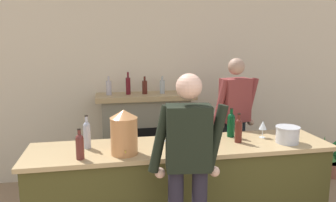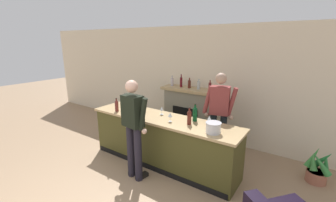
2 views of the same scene
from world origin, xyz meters
name	(u,v)px [view 1 (image 1 of 2)]	position (x,y,z in m)	size (l,w,h in m)	color
wall_back_panel	(162,84)	(0.00, 3.88, 1.38)	(12.00, 0.07, 2.75)	beige
bar_counter	(182,189)	(-0.08, 2.19, 0.49)	(3.11, 0.73, 0.97)	#423F1B
fireplace_stone	(146,136)	(-0.28, 3.62, 0.65)	(1.39, 0.52, 1.60)	gray
potted_plant_corner	(332,158)	(2.50, 3.21, 0.27)	(0.47, 0.46, 0.63)	#A05E48
person_customer	(188,169)	(-0.19, 1.52, 0.99)	(0.65, 0.34, 1.78)	black
person_bartender	(234,121)	(0.78, 2.90, 1.01)	(0.65, 0.37, 1.81)	black
copper_dispenser	(124,132)	(-0.68, 2.04, 1.19)	(0.26, 0.30, 0.43)	#C7834D
ice_bucket_steel	(287,135)	(1.03, 2.06, 1.06)	(0.25, 0.25, 0.17)	silver
wine_bottle_port_short	(87,134)	(-1.03, 2.28, 1.12)	(0.07, 0.07, 0.34)	#A1A7B8
wine_bottle_chardonnay_pale	(231,124)	(0.52, 2.38, 1.12)	(0.08, 0.08, 0.33)	#083E1C
wine_bottle_rose_blush	(239,129)	(0.52, 2.17, 1.11)	(0.08, 0.08, 0.31)	#511D16
wine_bottle_merlot_tall	(80,145)	(-1.08, 1.97, 1.10)	(0.07, 0.07, 0.29)	#5C2622
wine_glass_near_bucket	(168,131)	(-0.20, 2.34, 1.09)	(0.07, 0.07, 0.16)	silver
wine_glass_front_right	(208,135)	(0.17, 2.10, 1.09)	(0.08, 0.08, 0.17)	silver
wine_glass_mid_counter	(263,126)	(0.85, 2.28, 1.11)	(0.09, 0.09, 0.19)	silver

